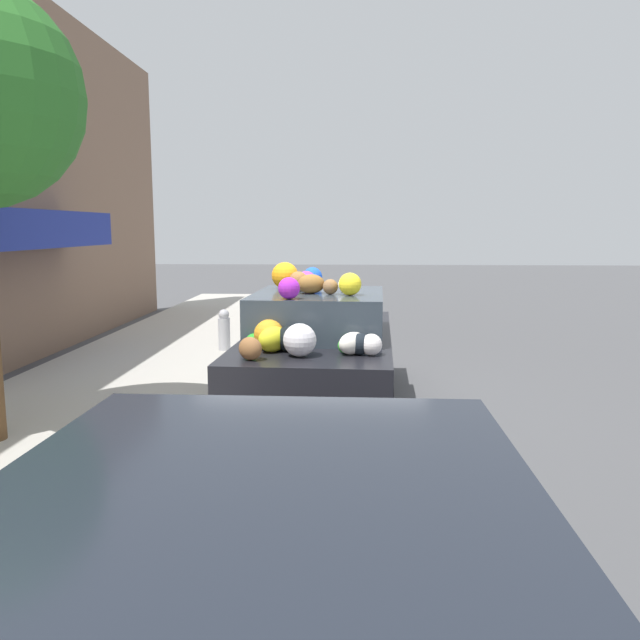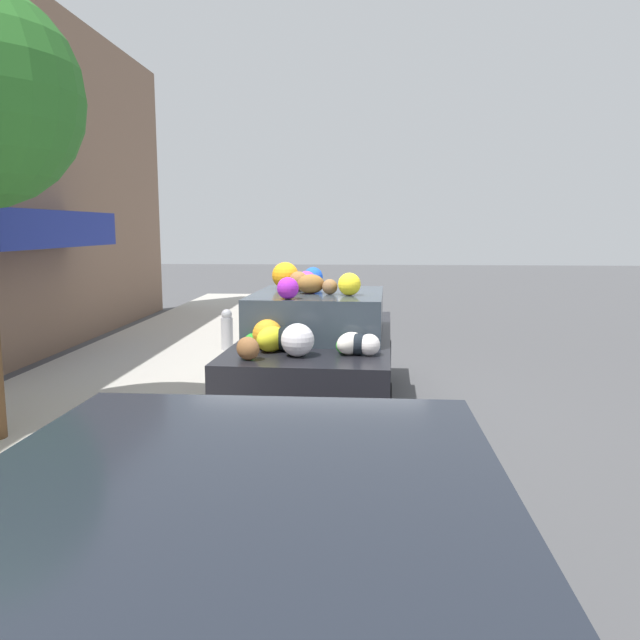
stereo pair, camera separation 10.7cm
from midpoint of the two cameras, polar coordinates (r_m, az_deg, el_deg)
The scene contains 4 objects.
ground_plane at distance 7.73m, azimuth -0.80°, elevation -8.06°, with size 60.00×60.00×0.00m, color #4C4C4F.
sidewalk_curb at distance 8.33m, azimuth -19.82°, elevation -6.91°, with size 24.00×3.20×0.13m.
fire_hydrant at distance 10.74m, azimuth -9.04°, elevation -0.90°, with size 0.20×0.20×0.70m.
art_car at distance 7.48m, azimuth -0.50°, elevation -2.52°, with size 3.97×1.86×1.78m.
Camera 1 is at (-7.40, -0.43, 2.20)m, focal length 35.00 mm.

